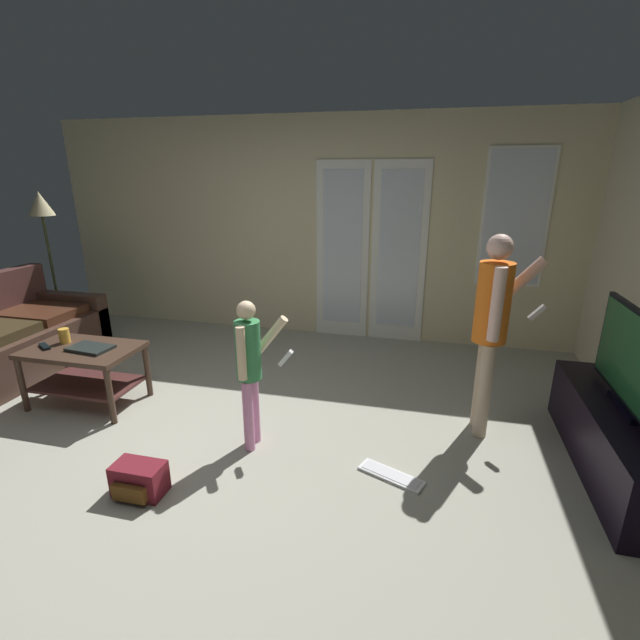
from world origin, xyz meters
TOP-DOWN VIEW (x-y plane):
  - ground_plane at (0.00, 0.00)m, footprint 6.29×5.50m
  - wall_back_with_doors at (0.11, 2.72)m, footprint 6.29×0.09m
  - coffee_table at (-1.32, 0.45)m, footprint 0.91×0.57m
  - tv_stand at (2.75, 0.48)m, footprint 0.46×1.57m
  - flat_screen_tv at (2.75, 0.48)m, footprint 0.08×1.16m
  - person_adult at (1.93, 0.79)m, footprint 0.51×0.42m
  - person_child at (0.30, 0.19)m, footprint 0.37×0.30m
  - floor_lamp at (-2.89, 1.87)m, footprint 0.28×0.28m
  - backpack at (-0.20, -0.48)m, footprint 0.31×0.22m
  - loose_keyboard at (1.31, 0.05)m, footprint 0.46×0.29m
  - laptop_closed at (-1.23, 0.44)m, footprint 0.37×0.25m
  - cup_near_edge at (-1.55, 0.52)m, footprint 0.09×0.09m
  - tv_remote_black at (-1.63, 0.38)m, footprint 0.17×0.13m

SIDE VIEW (x-z plane):
  - ground_plane at x=0.00m, z-range -0.02..0.00m
  - loose_keyboard at x=1.31m, z-range 0.00..0.02m
  - backpack at x=-0.20m, z-range 0.00..0.20m
  - tv_stand at x=2.75m, z-range 0.00..0.46m
  - coffee_table at x=-1.32m, z-range 0.12..0.63m
  - tv_remote_black at x=-1.63m, z-range 0.51..0.53m
  - laptop_closed at x=-1.23m, z-range 0.51..0.54m
  - cup_near_edge at x=-1.55m, z-range 0.51..0.64m
  - person_child at x=0.30m, z-range 0.11..1.21m
  - flat_screen_tv at x=2.75m, z-range 0.46..1.10m
  - person_adult at x=1.93m, z-range 0.15..1.66m
  - wall_back_with_doors at x=0.11m, z-range -0.03..2.53m
  - floor_lamp at x=-2.89m, z-range 0.59..2.29m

